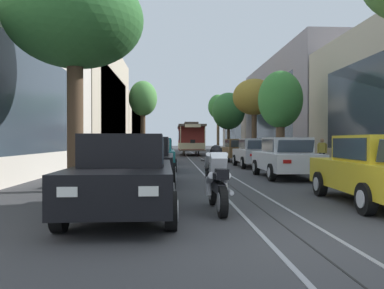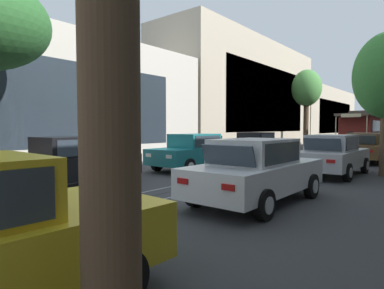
{
  "view_description": "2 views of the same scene",
  "coord_description": "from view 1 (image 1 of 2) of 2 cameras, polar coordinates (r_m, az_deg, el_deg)",
  "views": [
    {
      "loc": [
        -1.91,
        -5.61,
        1.46
      ],
      "look_at": [
        -0.53,
        21.13,
        1.2
      ],
      "focal_mm": 36.52,
      "sensor_mm": 36.0,
      "label": 1
    },
    {
      "loc": [
        6.32,
        2.38,
        1.85
      ],
      "look_at": [
        -0.51,
        10.74,
        1.29
      ],
      "focal_mm": 30.14,
      "sensor_mm": 36.0,
      "label": 2
    }
  ],
  "objects": [
    {
      "name": "ground_plane",
      "position": [
        31.46,
        0.53,
        -2.09
      ],
      "size": [
        160.98,
        160.98,
        0.0
      ],
      "primitive_type": "plane",
      "color": "#38383A"
    },
    {
      "name": "trolley_track_rails",
      "position": [
        35.88,
        0.1,
        -1.76
      ],
      "size": [
        1.14,
        72.39,
        0.01
      ],
      "color": "gray",
      "rests_on": "ground"
    },
    {
      "name": "building_facade_left",
      "position": [
        36.98,
        -14.91,
        4.83
      ],
      "size": [
        5.88,
        64.09,
        9.96
      ],
      "color": "beige",
      "rests_on": "ground"
    },
    {
      "name": "building_facade_right",
      "position": [
        36.48,
        14.96,
        4.24
      ],
      "size": [
        4.81,
        64.09,
        8.96
      ],
      "color": "#BCAD93",
      "rests_on": "ground"
    },
    {
      "name": "parked_car_black_near_left",
      "position": [
        7.75,
        -9.82,
        -4.31
      ],
      "size": [
        2.05,
        4.38,
        1.58
      ],
      "color": "black",
      "rests_on": "ground"
    },
    {
      "name": "parked_car_black_second_left",
      "position": [
        13.26,
        -6.69,
        -2.28
      ],
      "size": [
        2.02,
        4.37,
        1.58
      ],
      "color": "black",
      "rests_on": "ground"
    },
    {
      "name": "parked_car_teal_mid_left",
      "position": [
        19.12,
        -5.3,
        -1.41
      ],
      "size": [
        2.04,
        4.38,
        1.58
      ],
      "color": "#196B70",
      "rests_on": "ground"
    },
    {
      "name": "parked_car_black_fourth_left",
      "position": [
        25.14,
        -5.06,
        -0.94
      ],
      "size": [
        2.13,
        4.42,
        1.58
      ],
      "color": "black",
      "rests_on": "ground"
    },
    {
      "name": "parked_car_yellow_near_right",
      "position": [
        9.86,
        25.62,
        -3.31
      ],
      "size": [
        2.14,
        4.42,
        1.58
      ],
      "color": "gold",
      "rests_on": "ground"
    },
    {
      "name": "parked_car_white_second_right",
      "position": [
        15.76,
        13.51,
        -1.84
      ],
      "size": [
        2.02,
        4.37,
        1.58
      ],
      "color": "silver",
      "rests_on": "ground"
    },
    {
      "name": "parked_car_silver_mid_right",
      "position": [
        21.66,
        9.18,
        -1.19
      ],
      "size": [
        2.01,
        4.37,
        1.58
      ],
      "color": "#B7B7BC",
      "rests_on": "ground"
    },
    {
      "name": "parked_car_brown_fourth_right",
      "position": [
        27.55,
        6.65,
        -0.81
      ],
      "size": [
        2.01,
        4.36,
        1.58
      ],
      "color": "brown",
      "rests_on": "ground"
    },
    {
      "name": "street_tree_kerb_left_near",
      "position": [
        12.27,
        -16.73,
        16.93
      ],
      "size": [
        3.95,
        4.17,
        6.38
      ],
      "color": "#4C3826",
      "rests_on": "ground"
    },
    {
      "name": "street_tree_kerb_left_second",
      "position": [
        39.18,
        -7.17,
        6.51
      ],
      "size": [
        2.79,
        2.65,
        7.39
      ],
      "color": "#4C3826",
      "rests_on": "ground"
    },
    {
      "name": "street_tree_kerb_right_second",
      "position": [
        23.16,
        12.77,
        6.24
      ],
      "size": [
        2.56,
        2.51,
        5.48
      ],
      "color": "brown",
      "rests_on": "ground"
    },
    {
      "name": "street_tree_kerb_right_mid",
      "position": [
        32.51,
        9.07,
        6.76
      ],
      "size": [
        3.51,
        3.05,
        6.52
      ],
      "color": "#4C3826",
      "rests_on": "ground"
    },
    {
      "name": "street_tree_kerb_right_fourth",
      "position": [
        44.6,
        5.36,
        4.86
      ],
      "size": [
        3.72,
        4.02,
        6.91
      ],
      "color": "#4C3826",
      "rests_on": "ground"
    },
    {
      "name": "street_tree_kerb_right_far",
      "position": [
        55.82,
        3.83,
        5.43
      ],
      "size": [
        2.84,
        2.91,
        8.03
      ],
      "color": "brown",
      "rests_on": "ground"
    },
    {
      "name": "cable_car_trolley",
      "position": [
        40.24,
        -0.24,
        0.85
      ],
      "size": [
        2.58,
        9.14,
        3.28
      ],
      "color": "maroon",
      "rests_on": "ground"
    },
    {
      "name": "motorcycle_with_rider",
      "position": [
        8.09,
        3.69,
        -5.18
      ],
      "size": [
        0.56,
        1.99,
        1.37
      ],
      "color": "black",
      "rests_on": "ground"
    },
    {
      "name": "pedestrian_on_right_pavement",
      "position": [
        22.72,
        18.47,
        -0.9
      ],
      "size": [
        0.55,
        0.39,
        1.58
      ],
      "color": "black",
      "rests_on": "ground"
    },
    {
      "name": "pedestrian_crossing_far",
      "position": [
        23.72,
        16.81,
        -0.71
      ],
      "size": [
        0.55,
        0.41,
        1.66
      ],
      "color": "#282D38",
      "rests_on": "ground"
    }
  ]
}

